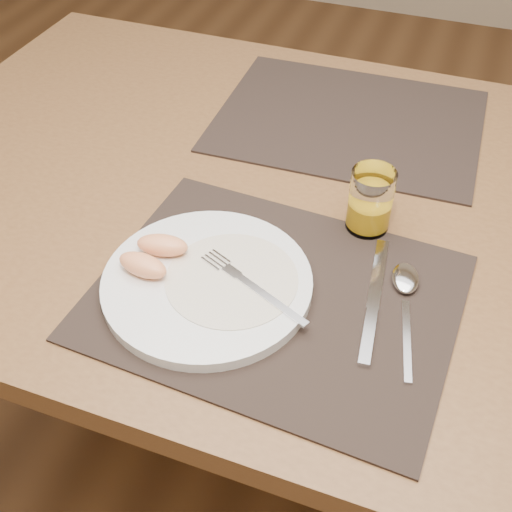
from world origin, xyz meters
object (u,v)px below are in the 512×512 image
object	(u,v)px
placemat_far	(349,120)
juice_glass	(370,203)
plate	(207,283)
knife	(372,308)
fork	(245,281)
table	(307,235)
placemat_near	(275,297)
spoon	(406,287)

from	to	relation	value
placemat_far	juice_glass	size ratio (longest dim) A/B	4.85
plate	knife	world-z (taller)	plate
fork	knife	xyz separation A→B (m)	(0.16, 0.02, -0.02)
table	placemat_far	world-z (taller)	placemat_far
placemat_near	juice_glass	distance (m)	0.19
placemat_far	knife	world-z (taller)	knife
knife	placemat_far	bearing A→B (deg)	108.10
knife	spoon	bearing A→B (deg)	56.87
placemat_near	knife	distance (m)	0.12
table	knife	distance (m)	0.26
knife	placemat_near	bearing A→B (deg)	-171.15
placemat_near	knife	bearing A→B (deg)	8.85
placemat_near	plate	xyz separation A→B (m)	(-0.09, -0.02, 0.01)
plate	knife	bearing A→B (deg)	9.69
placemat_far	juice_glass	world-z (taller)	juice_glass
placemat_far	plate	world-z (taller)	plate
placemat_near	plate	bearing A→B (deg)	-169.15
table	placemat_far	size ratio (longest dim) A/B	3.11
knife	plate	bearing A→B (deg)	-170.31
plate	table	bearing A→B (deg)	74.33
placemat_far	plate	size ratio (longest dim) A/B	1.67
placemat_far	spoon	size ratio (longest dim) A/B	2.35
placemat_far	knife	size ratio (longest dim) A/B	2.04
juice_glass	spoon	bearing A→B (deg)	-54.65
plate	spoon	bearing A→B (deg)	19.32
placemat_near	placemat_far	xyz separation A→B (m)	(-0.02, 0.44, 0.00)
table	knife	world-z (taller)	knife
placemat_near	plate	size ratio (longest dim) A/B	1.67
table	placemat_near	world-z (taller)	placemat_near
fork	placemat_far	bearing A→B (deg)	87.13
fork	juice_glass	bearing A→B (deg)	57.00
placemat_near	plate	distance (m)	0.09
table	spoon	bearing A→B (deg)	-41.31
spoon	juice_glass	bearing A→B (deg)	125.35
knife	spoon	xyz separation A→B (m)	(0.03, 0.05, 0.00)
juice_glass	placemat_near	bearing A→B (deg)	-114.20
plate	juice_glass	xyz separation A→B (m)	(0.16, 0.19, 0.03)
knife	juice_glass	distance (m)	0.17
table	juice_glass	world-z (taller)	juice_glass
table	placemat_near	size ratio (longest dim) A/B	3.11
knife	juice_glass	size ratio (longest dim) A/B	2.37
plate	fork	distance (m)	0.05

